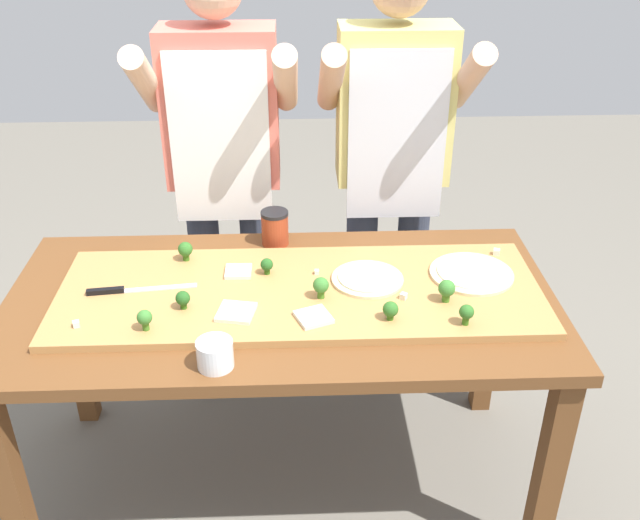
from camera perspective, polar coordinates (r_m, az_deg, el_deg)
The scene contains 25 objects.
ground_plane at distance 2.67m, azimuth -2.69°, elevation -16.96°, with size 8.00×8.00×0.00m, color #6B665B.
prep_table at distance 2.23m, azimuth -3.09°, elevation -5.03°, with size 1.68×0.84×0.77m.
cutting_board at distance 2.17m, azimuth -1.62°, elevation -2.57°, with size 1.47×0.53×0.02m, color #B27F47.
chefs_knife at distance 2.23m, azimuth -15.24°, elevation -2.31°, with size 0.33×0.06×0.02m.
pizza_whole_cheese_artichoke at distance 2.21m, azimuth 3.82°, elevation -1.49°, with size 0.22×0.22×0.02m.
pizza_whole_white_garlic at distance 2.28m, azimuth 12.03°, elevation -1.03°, with size 0.26×0.26×0.02m.
pizza_slice_near_left at distance 2.03m, azimuth -0.53°, elevation -4.59°, with size 0.09×0.09×0.01m, color silver.
pizza_slice_far_right at distance 2.26m, azimuth -6.55°, elevation -0.92°, with size 0.08×0.08×0.01m, color silver.
pizza_slice_center at distance 2.06m, azimuth -6.74°, elevation -4.17°, with size 0.10×0.10×0.01m, color silver.
broccoli_floret_back_mid at distance 2.12m, azimuth 10.11°, elevation -2.30°, with size 0.05×0.05×0.07m.
broccoli_floret_back_left at distance 2.10m, azimuth 0.08°, elevation -2.09°, with size 0.05×0.05×0.07m.
broccoli_floret_back_right at distance 2.02m, azimuth 5.67°, elevation -3.98°, with size 0.05×0.05×0.06m.
broccoli_floret_front_right at distance 2.23m, azimuth -4.28°, elevation -0.40°, with size 0.04×0.04×0.05m.
broccoli_floret_center_left at distance 2.03m, azimuth 11.65°, elevation -4.16°, with size 0.04×0.04×0.06m.
broccoli_floret_front_left at distance 2.10m, azimuth -10.92°, elevation -3.06°, with size 0.04×0.04×0.06m.
broccoli_floret_center_right at distance 2.34m, azimuth -10.73°, elevation 0.81°, with size 0.05×0.05×0.06m.
broccoli_floret_front_mid at distance 2.02m, azimuth -13.86°, elevation -4.55°, with size 0.04×0.04×0.06m.
cheese_crumble_a at distance 2.42m, azimuth 13.95°, elevation 0.63°, with size 0.02×0.02×0.02m, color white.
cheese_crumble_b at distance 2.13m, azimuth 6.69°, elevation -2.89°, with size 0.02×0.02×0.02m, color silver.
cheese_crumble_c at distance 2.24m, azimuth -0.26°, elevation -0.96°, with size 0.01×0.01×0.01m, color white.
cheese_crumble_d at distance 2.11m, azimuth -18.93°, elevation -4.87°, with size 0.02×0.02×0.02m, color silver.
flour_cup at distance 1.90m, azimuth -8.39°, elevation -7.57°, with size 0.10×0.10×0.08m.
sauce_jar at distance 2.44m, azimuth -3.63°, elevation 2.59°, with size 0.09×0.09×0.12m.
cook_left at distance 2.62m, azimuth -7.70°, elevation 8.27°, with size 0.54×0.39×1.67m.
cook_right at distance 2.63m, azimuth 5.80°, elevation 8.50°, with size 0.54×0.39×1.67m.
Camera 1 is at (0.05, -1.84, 1.94)m, focal length 39.98 mm.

